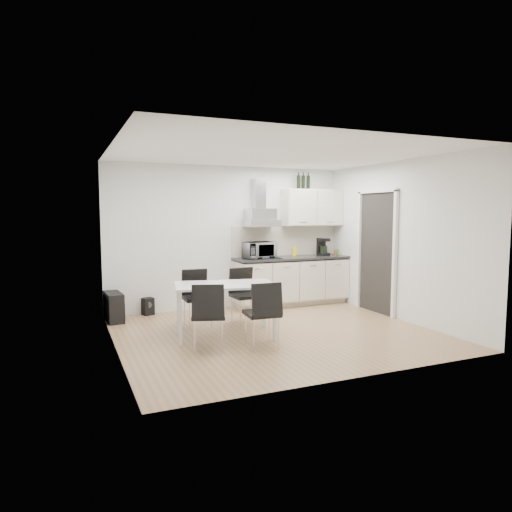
{
  "coord_description": "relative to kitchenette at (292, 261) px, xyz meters",
  "views": [
    {
      "loc": [
        -2.83,
        -5.93,
        1.78
      ],
      "look_at": [
        -0.13,
        0.43,
        1.1
      ],
      "focal_mm": 32.0,
      "sensor_mm": 36.0,
      "label": 1
    }
  ],
  "objects": [
    {
      "name": "ground",
      "position": [
        -1.18,
        -1.73,
        -0.83
      ],
      "size": [
        4.5,
        4.5,
        0.0
      ],
      "primitive_type": "plane",
      "color": "#A38057",
      "rests_on": "ground"
    },
    {
      "name": "wall_back",
      "position": [
        -1.18,
        0.27,
        0.47
      ],
      "size": [
        4.5,
        0.1,
        2.6
      ],
      "primitive_type": "cube",
      "color": "silver",
      "rests_on": "ground"
    },
    {
      "name": "wall_front",
      "position": [
        -1.18,
        -3.73,
        0.47
      ],
      "size": [
        4.5,
        0.1,
        2.6
      ],
      "primitive_type": "cube",
      "color": "silver",
      "rests_on": "ground"
    },
    {
      "name": "wall_left",
      "position": [
        -3.43,
        -1.73,
        0.47
      ],
      "size": [
        0.1,
        4.0,
        2.6
      ],
      "primitive_type": "cube",
      "color": "silver",
      "rests_on": "ground"
    },
    {
      "name": "wall_right",
      "position": [
        1.07,
        -1.73,
        0.47
      ],
      "size": [
        0.1,
        4.0,
        2.6
      ],
      "primitive_type": "cube",
      "color": "silver",
      "rests_on": "ground"
    },
    {
      "name": "ceiling",
      "position": [
        -1.18,
        -1.73,
        1.77
      ],
      "size": [
        4.5,
        4.5,
        0.0
      ],
      "primitive_type": "plane",
      "color": "white",
      "rests_on": "wall_back"
    },
    {
      "name": "doorway",
      "position": [
        1.03,
        -1.18,
        0.22
      ],
      "size": [
        0.08,
        1.04,
        2.1
      ],
      "primitive_type": "cube",
      "color": "white",
      "rests_on": "ground"
    },
    {
      "name": "kitchenette",
      "position": [
        0.0,
        0.0,
        0.0
      ],
      "size": [
        2.22,
        0.64,
        2.52
      ],
      "color": "beige",
      "rests_on": "ground"
    },
    {
      "name": "dining_table",
      "position": [
        -1.91,
        -1.59,
        -0.16
      ],
      "size": [
        1.53,
        1.07,
        0.75
      ],
      "rotation": [
        0.0,
        0.0,
        -0.21
      ],
      "color": "white",
      "rests_on": "ground"
    },
    {
      "name": "chair_far_left",
      "position": [
        -2.14,
        -0.97,
        -0.39
      ],
      "size": [
        0.45,
        0.51,
        0.88
      ],
      "primitive_type": null,
      "rotation": [
        0.0,
        0.0,
        3.11
      ],
      "color": "black",
      "rests_on": "ground"
    },
    {
      "name": "chair_far_right",
      "position": [
        -1.38,
        -1.07,
        -0.39
      ],
      "size": [
        0.47,
        0.53,
        0.88
      ],
      "primitive_type": null,
      "rotation": [
        0.0,
        0.0,
        3.2
      ],
      "color": "black",
      "rests_on": "ground"
    },
    {
      "name": "chair_near_left",
      "position": [
        -2.33,
        -2.15,
        -0.39
      ],
      "size": [
        0.57,
        0.61,
        0.88
      ],
      "primitive_type": null,
      "rotation": [
        0.0,
        0.0,
        -0.32
      ],
      "color": "black",
      "rests_on": "ground"
    },
    {
      "name": "chair_near_right",
      "position": [
        -1.66,
        -2.32,
        -0.39
      ],
      "size": [
        0.47,
        0.53,
        0.88
      ],
      "primitive_type": null,
      "rotation": [
        0.0,
        0.0,
        -0.07
      ],
      "color": "black",
      "rests_on": "ground"
    },
    {
      "name": "guitar_amp",
      "position": [
        -3.29,
        -0.08,
        -0.59
      ],
      "size": [
        0.29,
        0.58,
        0.47
      ],
      "rotation": [
        0.0,
        0.0,
        0.09
      ],
      "color": "black",
      "rests_on": "ground"
    },
    {
      "name": "floor_speaker",
      "position": [
        -2.71,
        0.17,
        -0.68
      ],
      "size": [
        0.22,
        0.21,
        0.3
      ],
      "primitive_type": "cube",
      "rotation": [
        0.0,
        0.0,
        0.34
      ],
      "color": "black",
      "rests_on": "ground"
    }
  ]
}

